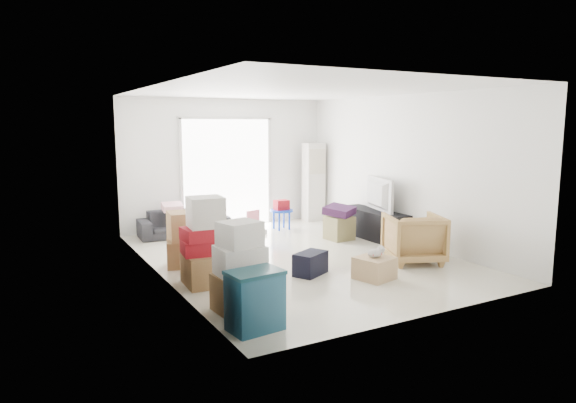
% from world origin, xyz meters
% --- Properties ---
extents(room_shell, '(4.98, 6.48, 3.18)m').
position_xyz_m(room_shell, '(0.00, 0.00, 1.35)').
color(room_shell, silver).
rests_on(room_shell, ground).
extents(sliding_door, '(2.10, 0.04, 2.33)m').
position_xyz_m(sliding_door, '(0.00, 2.98, 1.24)').
color(sliding_door, white).
rests_on(sliding_door, room_shell).
extents(ac_tower, '(0.45, 0.30, 1.75)m').
position_xyz_m(ac_tower, '(1.95, 2.65, 0.88)').
color(ac_tower, silver).
rests_on(ac_tower, room_shell).
extents(tv_console, '(0.48, 1.61, 0.54)m').
position_xyz_m(tv_console, '(2.00, 0.53, 0.27)').
color(tv_console, black).
rests_on(tv_console, room_shell).
extents(television, '(0.87, 1.20, 0.14)m').
position_xyz_m(television, '(2.00, 0.53, 0.61)').
color(television, black).
rests_on(television, tv_console).
extents(sofa, '(1.75, 0.60, 0.68)m').
position_xyz_m(sofa, '(-1.12, 2.50, 0.34)').
color(sofa, black).
rests_on(sofa, room_shell).
extents(pillow_left, '(0.40, 0.32, 0.12)m').
position_xyz_m(pillow_left, '(-1.35, 2.47, 0.74)').
color(pillow_left, '#E6A8B4').
rests_on(pillow_left, sofa).
extents(pillow_right, '(0.49, 0.45, 0.13)m').
position_xyz_m(pillow_right, '(-0.80, 2.48, 0.74)').
color(pillow_right, '#E6A8B4').
rests_on(pillow_right, sofa).
extents(armchair, '(1.06, 1.03, 0.85)m').
position_xyz_m(armchair, '(1.46, -1.16, 0.43)').
color(armchair, tan).
rests_on(armchair, room_shell).
extents(storage_bins, '(0.61, 0.46, 0.65)m').
position_xyz_m(storage_bins, '(-1.90, -2.41, 0.33)').
color(storage_bins, navy).
rests_on(storage_bins, room_shell).
extents(box_stack_a, '(0.62, 0.53, 1.06)m').
position_xyz_m(box_stack_a, '(-1.80, -1.80, 0.48)').
color(box_stack_a, '#916341').
rests_on(box_stack_a, room_shell).
extents(box_stack_b, '(0.69, 0.62, 1.21)m').
position_xyz_m(box_stack_b, '(-1.80, -0.66, 0.52)').
color(box_stack_b, '#916341').
rests_on(box_stack_b, room_shell).
extents(box_stack_c, '(0.67, 0.61, 0.85)m').
position_xyz_m(box_stack_c, '(-1.77, 0.36, 0.41)').
color(box_stack_c, '#916341').
rests_on(box_stack_c, room_shell).
extents(loose_box, '(0.43, 0.43, 0.35)m').
position_xyz_m(loose_box, '(-1.52, 0.15, 0.17)').
color(loose_box, '#916341').
rests_on(loose_box, room_shell).
extents(duffel_bag, '(0.60, 0.51, 0.33)m').
position_xyz_m(duffel_bag, '(-0.33, -0.96, 0.16)').
color(duffel_bag, black).
rests_on(duffel_bag, room_shell).
extents(ottoman, '(0.48, 0.48, 0.45)m').
position_xyz_m(ottoman, '(1.35, 0.75, 0.22)').
color(ottoman, olive).
rests_on(ottoman, room_shell).
extents(blanket, '(0.67, 0.67, 0.14)m').
position_xyz_m(blanket, '(1.35, 0.75, 0.52)').
color(blanket, '#3E1B43').
rests_on(blanket, ottoman).
extents(kids_table, '(0.48, 0.48, 0.61)m').
position_xyz_m(kids_table, '(0.84, 2.11, 0.44)').
color(kids_table, '#0B32BE').
rests_on(kids_table, room_shell).
extents(toy_walker, '(0.42, 0.39, 0.46)m').
position_xyz_m(toy_walker, '(0.18, 2.02, 0.13)').
color(toy_walker, silver).
rests_on(toy_walker, room_shell).
extents(wood_crate, '(0.57, 0.57, 0.31)m').
position_xyz_m(wood_crate, '(0.35, -1.58, 0.16)').
color(wood_crate, tan).
rests_on(wood_crate, room_shell).
extents(plush_bunny, '(0.30, 0.17, 0.15)m').
position_xyz_m(plush_bunny, '(0.39, -1.57, 0.38)').
color(plush_bunny, '#B2ADA8').
rests_on(plush_bunny, wood_crate).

